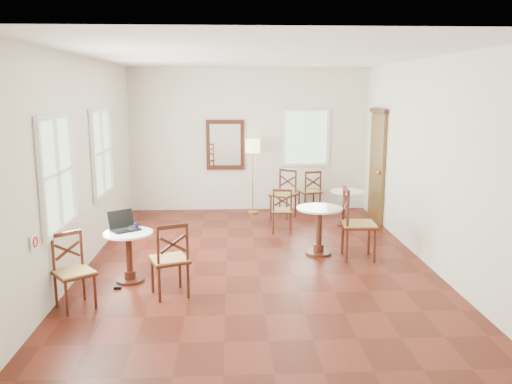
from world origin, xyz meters
TOP-DOWN VIEW (x-y plane):
  - ground at (0.00, 0.00)m, footprint 7.00×7.00m
  - room_shell at (-0.06, 0.27)m, footprint 5.02×7.02m
  - cafe_table_near at (-1.75, -0.78)m, footprint 0.65×0.65m
  - cafe_table_mid at (0.98, 0.28)m, footprint 0.71×0.71m
  - cafe_table_back at (1.81, 2.02)m, footprint 0.64×0.64m
  - chair_near_a at (-1.14, -1.31)m, footprint 0.57×0.57m
  - chair_near_b at (-2.23, -1.62)m, footprint 0.58×0.58m
  - chair_mid_a at (0.53, 1.58)m, footprint 0.41×0.41m
  - chair_mid_b at (1.52, 0.05)m, footprint 0.53×0.53m
  - chair_back_a at (1.28, 3.20)m, footprint 0.50×0.50m
  - chair_back_b at (0.68, 2.73)m, footprint 0.62×0.62m
  - floor_lamp at (0.07, 3.15)m, footprint 0.30×0.30m
  - laptop at (-1.83, -0.66)m, footprint 0.46×0.45m
  - mouse at (-1.80, -0.77)m, footprint 0.09×0.06m
  - navy_mug at (-1.67, -0.61)m, footprint 0.10×0.07m
  - water_glass at (-1.69, -0.82)m, footprint 0.06×0.06m
  - power_adapter at (-1.86, -1.06)m, footprint 0.09×0.06m

SIDE VIEW (x-z plane):
  - ground at x=0.00m, z-range 0.00..0.00m
  - power_adapter at x=-1.86m, z-range 0.00..0.04m
  - chair_mid_a at x=0.53m, z-range 0.00..0.82m
  - cafe_table_back at x=1.81m, z-range 0.08..0.75m
  - cafe_table_near at x=-1.75m, z-range 0.08..0.77m
  - chair_back_a at x=1.28m, z-range 0.00..0.89m
  - chair_near_b at x=-2.23m, z-range 0.00..0.89m
  - cafe_table_mid at x=0.98m, z-range 0.09..0.84m
  - chair_near_a at x=-1.14m, z-range 0.00..0.95m
  - chair_back_b at x=0.68m, z-range 0.00..0.96m
  - chair_mid_b at x=1.52m, z-range 0.00..1.09m
  - mouse at x=-1.80m, z-range 0.69..0.72m
  - navy_mug at x=-1.67m, z-range 0.69..0.77m
  - water_glass at x=-1.69m, z-range 0.69..0.78m
  - laptop at x=-1.83m, z-range 0.62..0.88m
  - floor_lamp at x=0.07m, z-range 0.53..2.07m
  - room_shell at x=-0.06m, z-range 0.38..3.39m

